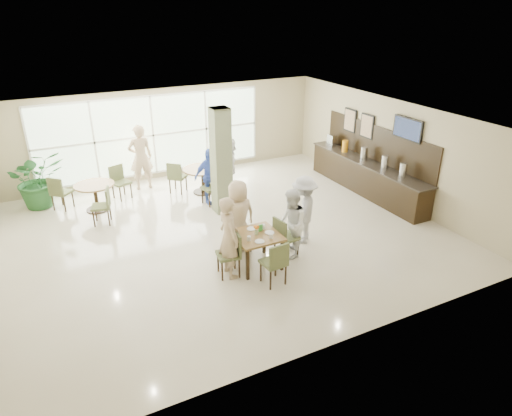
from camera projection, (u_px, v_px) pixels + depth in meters
name	position (u px, v px, depth m)	size (l,w,h in m)	color
ground	(227.00, 232.00, 11.23)	(10.00, 10.00, 0.00)	beige
room_shell	(225.00, 167.00, 10.53)	(10.00, 10.00, 10.00)	white
window_bank	(153.00, 135.00, 14.07)	(7.00, 0.04, 7.00)	silver
column	(221.00, 162.00, 11.79)	(0.45, 0.45, 2.80)	#5B6748
main_table	(256.00, 238.00, 9.55)	(0.95, 0.95, 0.75)	brown
round_table_left	(95.00, 191.00, 12.19)	(1.05, 1.05, 0.75)	brown
round_table_right	(203.00, 174.00, 13.31)	(1.15, 1.15, 0.75)	brown
chairs_main_table	(257.00, 246.00, 9.62)	(1.96, 1.96, 0.95)	#4F5A31
chairs_table_left	(95.00, 193.00, 12.25)	(2.20, 2.02, 0.95)	#4F5A31
chairs_table_right	(203.00, 177.00, 13.34)	(1.96, 1.85, 0.95)	#4F5A31
tabletop_clutter	(259.00, 232.00, 9.48)	(0.67, 0.78, 0.21)	white
buffet_counter	(367.00, 174.00, 13.34)	(0.64, 4.70, 1.95)	black
wall_tv	(408.00, 129.00, 11.88)	(0.06, 1.00, 0.58)	black
framed_art_a	(367.00, 126.00, 13.30)	(0.05, 0.55, 0.70)	black
framed_art_b	(350.00, 120.00, 13.95)	(0.05, 0.55, 0.70)	black
potted_plant	(37.00, 179.00, 12.33)	(1.43, 1.43, 1.59)	#245B29
teen_left	(229.00, 237.00, 9.15)	(0.64, 0.42, 1.75)	tan
teen_far	(238.00, 216.00, 10.15)	(0.81, 0.44, 1.66)	tan
teen_right	(291.00, 224.00, 9.89)	(0.76, 0.59, 1.57)	white
teen_standing	(304.00, 210.00, 10.49)	(1.05, 0.60, 1.62)	#ACACAE
adult_a	(210.00, 176.00, 12.55)	(0.92, 0.53, 1.58)	#4567D1
adult_b	(229.00, 162.00, 13.68)	(1.42, 0.61, 1.53)	white
adult_standing	(141.00, 157.00, 13.43)	(0.72, 0.47, 1.96)	tan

